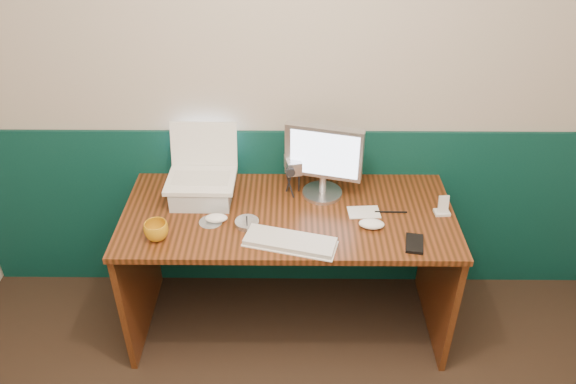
{
  "coord_description": "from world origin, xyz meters",
  "views": [
    {
      "loc": [
        0.01,
        -0.81,
        2.34
      ],
      "look_at": [
        -0.0,
        1.23,
        0.97
      ],
      "focal_mm": 35.0,
      "sensor_mm": 36.0,
      "label": 1
    }
  ],
  "objects_px": {
    "keyboard": "(290,242)",
    "mug": "(156,231)",
    "monitor": "(323,162)",
    "camcorder": "(293,178)",
    "desk": "(288,271)",
    "laptop": "(199,158)"
  },
  "relations": [
    {
      "from": "keyboard",
      "to": "camcorder",
      "type": "bearing_deg",
      "value": 103.08
    },
    {
      "from": "keyboard",
      "to": "mug",
      "type": "xyz_separation_m",
      "value": [
        -0.6,
        0.04,
        0.03
      ]
    },
    {
      "from": "desk",
      "to": "keyboard",
      "type": "relative_size",
      "value": 3.97
    },
    {
      "from": "monitor",
      "to": "keyboard",
      "type": "height_order",
      "value": "monitor"
    },
    {
      "from": "monitor",
      "to": "mug",
      "type": "xyz_separation_m",
      "value": [
        -0.76,
        -0.36,
        -0.14
      ]
    },
    {
      "from": "laptop",
      "to": "mug",
      "type": "xyz_separation_m",
      "value": [
        -0.16,
        -0.31,
        -0.19
      ]
    },
    {
      "from": "monitor",
      "to": "keyboard",
      "type": "distance_m",
      "value": 0.47
    },
    {
      "from": "desk",
      "to": "monitor",
      "type": "relative_size",
      "value": 4.25
    },
    {
      "from": "monitor",
      "to": "desk",
      "type": "bearing_deg",
      "value": -122.16
    },
    {
      "from": "desk",
      "to": "laptop",
      "type": "bearing_deg",
      "value": 165.52
    },
    {
      "from": "mug",
      "to": "camcorder",
      "type": "relative_size",
      "value": 0.59
    },
    {
      "from": "mug",
      "to": "camcorder",
      "type": "xyz_separation_m",
      "value": [
        0.61,
        0.37,
        0.05
      ]
    },
    {
      "from": "laptop",
      "to": "desk",
      "type": "bearing_deg",
      "value": -13.73
    },
    {
      "from": "keyboard",
      "to": "mug",
      "type": "relative_size",
      "value": 3.67
    },
    {
      "from": "desk",
      "to": "mug",
      "type": "xyz_separation_m",
      "value": [
        -0.59,
        -0.2,
        0.42
      ]
    },
    {
      "from": "keyboard",
      "to": "camcorder",
      "type": "height_order",
      "value": "camcorder"
    },
    {
      "from": "monitor",
      "to": "camcorder",
      "type": "distance_m",
      "value": 0.18
    },
    {
      "from": "camcorder",
      "to": "mug",
      "type": "bearing_deg",
      "value": -160.33
    },
    {
      "from": "desk",
      "to": "monitor",
      "type": "distance_m",
      "value": 0.61
    },
    {
      "from": "desk",
      "to": "keyboard",
      "type": "height_order",
      "value": "keyboard"
    },
    {
      "from": "mug",
      "to": "monitor",
      "type": "bearing_deg",
      "value": 25.55
    },
    {
      "from": "keyboard",
      "to": "mug",
      "type": "bearing_deg",
      "value": -168.77
    }
  ]
}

